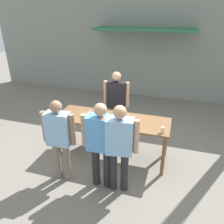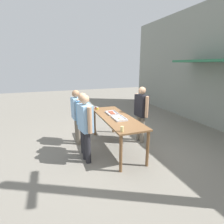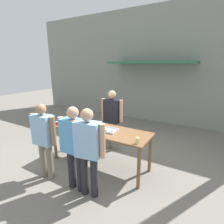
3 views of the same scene
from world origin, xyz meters
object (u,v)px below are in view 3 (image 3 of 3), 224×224
Objects in this scene: condiment_jar_ketchup at (60,124)px; food_tray_sausages at (87,126)px; condiment_jar_mustard at (57,123)px; person_customer_holding_hotdog at (44,136)px; food_tray_buns at (107,130)px; person_customer_waiting_in_line at (74,143)px; beer_cup at (137,141)px; person_server_behind_table at (112,115)px; person_customer_with_cup at (88,147)px.

food_tray_sausages is at bearing 23.14° from condiment_jar_ketchup.
person_customer_holding_hotdog reaches higher than condiment_jar_mustard.
food_tray_buns is 0.29× the size of person_customer_waiting_in_line.
condiment_jar_ketchup is at bearing 6.86° from condiment_jar_mustard.
person_customer_holding_hotdog reaches higher than beer_cup.
condiment_jar_ketchup is (-1.17, -0.26, 0.02)m from food_tray_buns.
person_server_behind_table reaches higher than person_customer_with_cup.
person_customer_waiting_in_line is (-0.32, 0.01, -0.01)m from person_customer_with_cup.
person_customer_waiting_in_line is at bearing -65.17° from food_tray_sausages.
person_server_behind_table is at bearing -82.08° from person_customer_with_cup.
condiment_jar_mustard is 0.05× the size of person_customer_with_cup.
condiment_jar_mustard reaches higher than food_tray_sausages.
food_tray_buns is 6.03× the size of condiment_jar_mustard.
food_tray_sausages is at bearing -106.92° from person_server_behind_table.
person_customer_waiting_in_line is (-0.96, -0.64, -0.01)m from beer_cup.
condiment_jar_mustard is 0.05× the size of person_customer_waiting_in_line.
person_server_behind_table is at bearing 113.60° from food_tray_buns.
beer_cup is 1.15m from person_customer_waiting_in_line.
person_customer_with_cup is 1.01× the size of person_customer_waiting_in_line.
person_customer_with_cup reaches higher than condiment_jar_ketchup.
person_customer_with_cup is (1.46, -0.65, 0.02)m from condiment_jar_mustard.
food_tray_buns is 0.92m from person_customer_waiting_in_line.
food_tray_sausages is 0.28× the size of person_customer_waiting_in_line.
person_customer_holding_hotdog is at bearing -111.33° from person_server_behind_table.
person_customer_waiting_in_line is (0.24, -1.77, -0.04)m from person_server_behind_table.
condiment_jar_mustard is (-0.72, -0.28, 0.02)m from food_tray_sausages.
food_tray_sausages is 3.89× the size of beer_cup.
beer_cup is 0.07× the size of person_customer_holding_hotdog.
person_customer_waiting_in_line reaches higher than food_tray_sausages.
beer_cup reaches higher than food_tray_sausages.
food_tray_sausages is at bearing -179.99° from food_tray_buns.
beer_cup is 1.86m from person_customer_holding_hotdog.
condiment_jar_ketchup is 0.05× the size of person_customer_waiting_in_line.
condiment_jar_ketchup reaches higher than food_tray_sausages.
condiment_jar_ketchup is 0.05× the size of person_server_behind_table.
beer_cup is at bearing -148.79° from person_customer_waiting_in_line.
person_customer_holding_hotdog reaches higher than condiment_jar_ketchup.
condiment_jar_mustard reaches higher than food_tray_buns.
person_customer_waiting_in_line is at bearing 179.12° from person_customer_holding_hotdog.
food_tray_buns is 0.28× the size of person_customer_with_cup.
food_tray_buns is 0.29× the size of person_customer_holding_hotdog.
food_tray_sausages is 0.27× the size of person_server_behind_table.
person_customer_holding_hotdog is 1.09m from person_customer_with_cup.
food_tray_sausages is 1.00m from person_customer_waiting_in_line.
beer_cup is at bearing -162.71° from person_customer_holding_hotdog.
person_customer_holding_hotdog is at bearing 0.97° from person_customer_waiting_in_line.
food_tray_buns is at bearing 12.71° from condiment_jar_ketchup.
beer_cup is at bearing -11.27° from food_tray_sausages.
beer_cup is 0.07× the size of person_customer_waiting_in_line.
condiment_jar_mustard is at bearing -167.73° from food_tray_buns.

